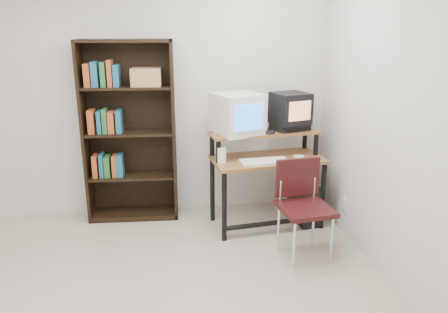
{
  "coord_description": "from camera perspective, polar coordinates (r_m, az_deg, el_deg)",
  "views": [
    {
      "loc": [
        0.22,
        -2.71,
        2.02
      ],
      "look_at": [
        0.75,
        1.1,
        0.87
      ],
      "focal_mm": 35.0,
      "sensor_mm": 36.0,
      "label": 1
    }
  ],
  "objects": [
    {
      "name": "back_wall",
      "position": [
        4.77,
        -10.65,
        7.69
      ],
      "size": [
        4.0,
        0.01,
        2.6
      ],
      "primitive_type": "cube",
      "color": "beige",
      "rests_on": "floor"
    },
    {
      "name": "right_wall",
      "position": [
        3.32,
        24.69,
        2.58
      ],
      "size": [
        0.01,
        4.0,
        2.6
      ],
      "primitive_type": "cube",
      "color": "beige",
      "rests_on": "floor"
    },
    {
      "name": "computer_desk",
      "position": [
        4.5,
        5.59,
        -0.78
      ],
      "size": [
        1.19,
        0.7,
        0.98
      ],
      "rotation": [
        0.0,
        0.0,
        0.13
      ],
      "color": "brown",
      "rests_on": "floor"
    },
    {
      "name": "crt_monitor",
      "position": [
        4.41,
        1.79,
        5.59
      ],
      "size": [
        0.55,
        0.55,
        0.41
      ],
      "rotation": [
        0.0,
        0.0,
        0.36
      ],
      "color": "silver",
      "rests_on": "computer_desk"
    },
    {
      "name": "vcr",
      "position": [
        4.63,
        8.58,
        3.86
      ],
      "size": [
        0.42,
        0.35,
        0.08
      ],
      "primitive_type": "cube",
      "rotation": [
        0.0,
        0.0,
        0.3
      ],
      "color": "black",
      "rests_on": "computer_desk"
    },
    {
      "name": "crt_tv",
      "position": [
        4.57,
        8.67,
        6.24
      ],
      "size": [
        0.42,
        0.42,
        0.32
      ],
      "rotation": [
        0.0,
        0.0,
        0.31
      ],
      "color": "black",
      "rests_on": "vcr"
    },
    {
      "name": "cd_spindle",
      "position": [
        4.42,
        5.9,
        3.16
      ],
      "size": [
        0.13,
        0.13,
        0.05
      ],
      "primitive_type": "cylinder",
      "rotation": [
        0.0,
        0.0,
        -0.12
      ],
      "color": "#26262B",
      "rests_on": "computer_desk"
    },
    {
      "name": "keyboard",
      "position": [
        4.31,
        5.29,
        -0.73
      ],
      "size": [
        0.49,
        0.25,
        0.03
      ],
      "primitive_type": "cube",
      "rotation": [
        0.0,
        0.0,
        0.08
      ],
      "color": "silver",
      "rests_on": "computer_desk"
    },
    {
      "name": "mousepad",
      "position": [
        4.51,
        9.71,
        -0.29
      ],
      "size": [
        0.24,
        0.2,
        0.01
      ],
      "primitive_type": "cube",
      "rotation": [
        0.0,
        0.0,
        -0.11
      ],
      "color": "black",
      "rests_on": "computer_desk"
    },
    {
      "name": "mouse",
      "position": [
        4.5,
        9.72,
        -0.07
      ],
      "size": [
        0.1,
        0.07,
        0.03
      ],
      "primitive_type": "cube",
      "rotation": [
        0.0,
        0.0,
        -0.07
      ],
      "color": "white",
      "rests_on": "mousepad"
    },
    {
      "name": "desk_speaker",
      "position": [
        4.27,
        -0.39,
        0.12
      ],
      "size": [
        0.09,
        0.08,
        0.17
      ],
      "primitive_type": "cube",
      "rotation": [
        0.0,
        0.0,
        0.11
      ],
      "color": "silver",
      "rests_on": "computer_desk"
    },
    {
      "name": "pc_tower",
      "position": [
        4.78,
        10.38,
        -5.89
      ],
      "size": [
        0.25,
        0.47,
        0.42
      ],
      "primitive_type": "cube",
      "rotation": [
        0.0,
        0.0,
        0.12
      ],
      "color": "black",
      "rests_on": "floor"
    },
    {
      "name": "school_chair",
      "position": [
        3.99,
        10.2,
        -5.39
      ],
      "size": [
        0.49,
        0.49,
        0.88
      ],
      "rotation": [
        0.0,
        0.0,
        0.12
      ],
      "color": "black",
      "rests_on": "floor"
    },
    {
      "name": "bookshelf",
      "position": [
        4.7,
        -12.23,
        3.37
      ],
      "size": [
        0.96,
        0.36,
        1.9
      ],
      "rotation": [
        0.0,
        0.0,
        -0.05
      ],
      "color": "black",
      "rests_on": "floor"
    },
    {
      "name": "wall_outlet",
      "position": [
        4.58,
        15.45,
        -6.03
      ],
      "size": [
        0.02,
        0.08,
        0.12
      ],
      "primitive_type": "cube",
      "color": "beige",
      "rests_on": "right_wall"
    }
  ]
}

